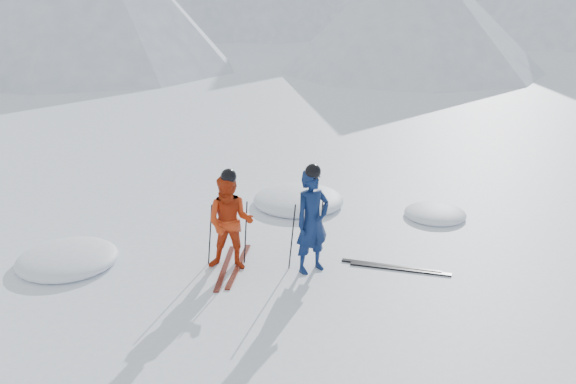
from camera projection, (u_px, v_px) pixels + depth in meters
name	position (u px, v px, depth m)	size (l,w,h in m)	color
ground	(366.00, 250.00, 11.12)	(160.00, 160.00, 0.00)	white
skier_blue	(312.00, 222.00, 10.05)	(0.65, 0.42, 1.77)	#0B1C47
skier_red	(230.00, 223.00, 10.15)	(0.81, 0.63, 1.66)	#BA300E
pole_blue_left	(292.00, 237.00, 10.19)	(0.02, 0.02, 1.18)	black
pole_blue_right	(320.00, 231.00, 10.45)	(0.02, 0.02, 1.18)	black
pole_red_left	(210.00, 235.00, 10.38)	(0.02, 0.02, 1.11)	black
pole_red_right	(246.00, 232.00, 10.47)	(0.02, 0.02, 1.11)	black
ski_worn_left	(225.00, 268.00, 10.39)	(0.09, 1.70, 0.03)	black
ski_worn_right	(239.00, 266.00, 10.46)	(0.09, 1.70, 0.03)	black
ski_loose_a	(391.00, 266.00, 10.44)	(0.09, 1.70, 0.03)	black
ski_loose_b	(400.00, 269.00, 10.34)	(0.09, 1.70, 0.03)	black
snow_lumps	(250.00, 223.00, 12.30)	(8.73, 3.34, 0.44)	white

